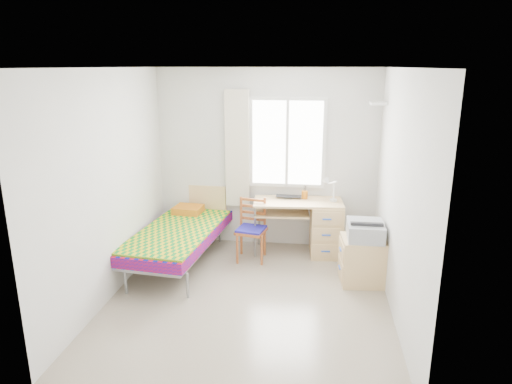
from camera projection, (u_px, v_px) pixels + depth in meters
floor at (249, 298)px, 5.33m from camera, size 3.50×3.50×0.00m
ceiling at (248, 68)px, 4.63m from camera, size 3.50×3.50×0.00m
wall_back at (267, 159)px, 6.65m from camera, size 3.20×0.00×3.20m
wall_left at (110, 186)px, 5.19m from camera, size 0.00×3.50×3.50m
wall_right at (399, 196)px, 4.78m from camera, size 0.00×3.50×3.50m
window at (287, 143)px, 6.53m from camera, size 1.10×0.04×1.30m
curtain at (237, 149)px, 6.60m from camera, size 0.35×0.05×1.70m
floating_shelf at (378, 103)px, 5.90m from camera, size 0.20×0.32×0.03m
bed at (180, 233)px, 6.19m from camera, size 1.13×2.09×0.87m
desk at (321, 226)px, 6.48m from camera, size 1.28×0.66×0.78m
chair at (252, 225)px, 6.31m from camera, size 0.44×0.44×0.87m
cabinet at (362, 260)px, 5.65m from camera, size 0.58×0.52×0.58m
printer at (365, 230)px, 5.55m from camera, size 0.43×0.50×0.21m
laptop at (288, 198)px, 6.52m from camera, size 0.37×0.24×0.03m
pen_cup at (305, 195)px, 6.53m from camera, size 0.09×0.09×0.11m
task_lamp at (330, 187)px, 6.24m from camera, size 0.22×0.31×0.38m
book at (285, 213)px, 6.51m from camera, size 0.24×0.28×0.02m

